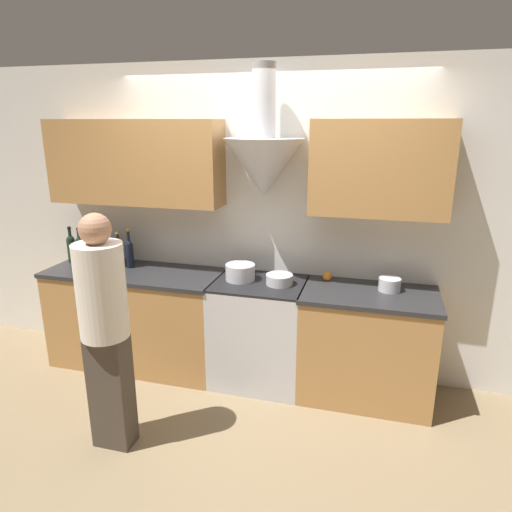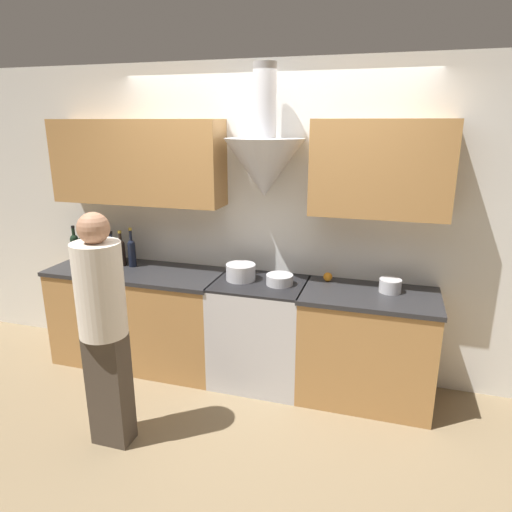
# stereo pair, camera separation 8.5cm
# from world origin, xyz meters

# --- Properties ---
(ground_plane) EXTENTS (12.00, 12.00, 0.00)m
(ground_plane) POSITION_xyz_m (0.00, 0.00, 0.00)
(ground_plane) COLOR #847051
(wall_back) EXTENTS (8.40, 0.63, 2.60)m
(wall_back) POSITION_xyz_m (-0.09, 0.61, 1.49)
(wall_back) COLOR white
(wall_back) RESTS_ON ground_plane
(counter_left) EXTENTS (1.54, 0.62, 0.88)m
(counter_left) POSITION_xyz_m (-1.13, 0.35, 0.44)
(counter_left) COLOR #B27F47
(counter_left) RESTS_ON ground_plane
(counter_right) EXTENTS (1.03, 0.62, 0.88)m
(counter_right) POSITION_xyz_m (0.87, 0.35, 0.44)
(counter_right) COLOR #B27F47
(counter_right) RESTS_ON ground_plane
(stove_range) EXTENTS (0.74, 0.60, 0.88)m
(stove_range) POSITION_xyz_m (0.00, 0.35, 0.45)
(stove_range) COLOR silver
(stove_range) RESTS_ON ground_plane
(wine_bottle_0) EXTENTS (0.07, 0.07, 0.33)m
(wine_bottle_0) POSITION_xyz_m (-1.81, 0.44, 1.02)
(wine_bottle_0) COLOR black
(wine_bottle_0) RESTS_ON counter_left
(wine_bottle_1) EXTENTS (0.07, 0.07, 0.33)m
(wine_bottle_1) POSITION_xyz_m (-1.71, 0.43, 1.02)
(wine_bottle_1) COLOR black
(wine_bottle_1) RESTS_ON counter_left
(wine_bottle_2) EXTENTS (0.08, 0.08, 0.33)m
(wine_bottle_2) POSITION_xyz_m (-1.61, 0.41, 1.02)
(wine_bottle_2) COLOR black
(wine_bottle_2) RESTS_ON counter_left
(wine_bottle_3) EXTENTS (0.07, 0.07, 0.32)m
(wine_bottle_3) POSITION_xyz_m (-1.50, 0.43, 1.01)
(wine_bottle_3) COLOR black
(wine_bottle_3) RESTS_ON counter_left
(wine_bottle_4) EXTENTS (0.08, 0.08, 0.31)m
(wine_bottle_4) POSITION_xyz_m (-1.41, 0.43, 1.01)
(wine_bottle_4) COLOR black
(wine_bottle_4) RESTS_ON counter_left
(wine_bottle_5) EXTENTS (0.07, 0.07, 0.32)m
(wine_bottle_5) POSITION_xyz_m (-1.31, 0.43, 1.02)
(wine_bottle_5) COLOR black
(wine_bottle_5) RESTS_ON counter_left
(wine_bottle_6) EXTENTS (0.07, 0.07, 0.35)m
(wine_bottle_6) POSITION_xyz_m (-1.21, 0.43, 1.02)
(wine_bottle_6) COLOR black
(wine_bottle_6) RESTS_ON counter_left
(stock_pot) EXTENTS (0.24, 0.24, 0.13)m
(stock_pot) POSITION_xyz_m (-0.17, 0.37, 0.95)
(stock_pot) COLOR silver
(stock_pot) RESTS_ON stove_range
(mixing_bowl) EXTENTS (0.21, 0.21, 0.08)m
(mixing_bowl) POSITION_xyz_m (0.17, 0.35, 0.92)
(mixing_bowl) COLOR silver
(mixing_bowl) RESTS_ON stove_range
(orange_fruit) EXTENTS (0.07, 0.07, 0.07)m
(orange_fruit) POSITION_xyz_m (0.52, 0.54, 0.92)
(orange_fruit) COLOR orange
(orange_fruit) RESTS_ON counter_right
(saucepan) EXTENTS (0.17, 0.17, 0.10)m
(saucepan) POSITION_xyz_m (1.01, 0.43, 0.93)
(saucepan) COLOR silver
(saucepan) RESTS_ON counter_right
(person_foreground_left) EXTENTS (0.31, 0.31, 1.61)m
(person_foreground_left) POSITION_xyz_m (-0.75, -0.69, 0.89)
(person_foreground_left) COLOR #473D33
(person_foreground_left) RESTS_ON ground_plane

